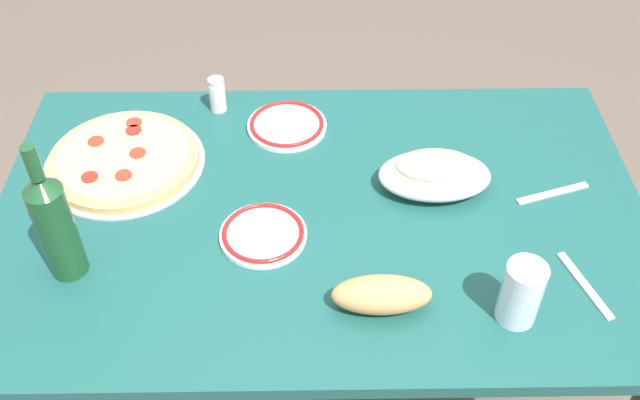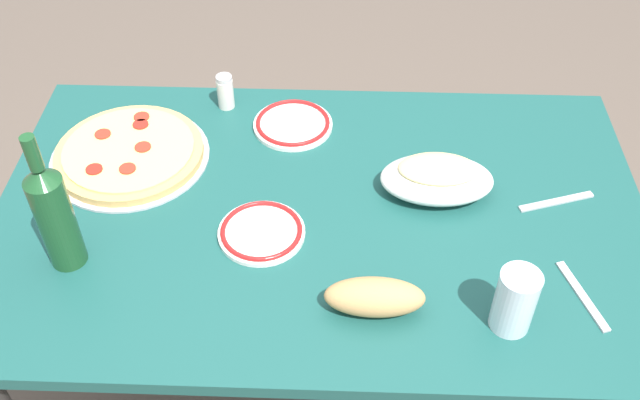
% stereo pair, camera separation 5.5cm
% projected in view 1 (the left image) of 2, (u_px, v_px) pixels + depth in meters
% --- Properties ---
extents(ground_plane, '(8.00, 8.00, 0.00)m').
position_uv_depth(ground_plane, '(320.00, 395.00, 2.05)').
color(ground_plane, brown).
rests_on(ground_plane, ground).
extents(dining_table, '(1.37, 0.86, 0.73)m').
position_uv_depth(dining_table, '(320.00, 248.00, 1.62)').
color(dining_table, '#194C47').
rests_on(dining_table, ground).
extents(pepperoni_pizza, '(0.36, 0.36, 0.03)m').
position_uv_depth(pepperoni_pizza, '(124.00, 160.00, 1.63)').
color(pepperoni_pizza, '#B7B7BC').
rests_on(pepperoni_pizza, dining_table).
extents(baked_pasta_dish, '(0.24, 0.15, 0.08)m').
position_uv_depth(baked_pasta_dish, '(435.00, 173.00, 1.56)').
color(baked_pasta_dish, white).
rests_on(baked_pasta_dish, dining_table).
extents(wine_bottle, '(0.07, 0.07, 0.31)m').
position_uv_depth(wine_bottle, '(55.00, 224.00, 1.33)').
color(wine_bottle, '#194723').
rests_on(wine_bottle, dining_table).
extents(water_glass, '(0.07, 0.07, 0.13)m').
position_uv_depth(water_glass, '(521.00, 293.00, 1.30)').
color(water_glass, silver).
rests_on(water_glass, dining_table).
extents(side_plate_near, '(0.18, 0.18, 0.02)m').
position_uv_depth(side_plate_near, '(263.00, 234.00, 1.48)').
color(side_plate_near, white).
rests_on(side_plate_near, dining_table).
extents(side_plate_far, '(0.19, 0.19, 0.02)m').
position_uv_depth(side_plate_far, '(287.00, 125.00, 1.73)').
color(side_plate_far, white).
rests_on(side_plate_far, dining_table).
extents(bread_loaf, '(0.18, 0.08, 0.07)m').
position_uv_depth(bread_loaf, '(382.00, 295.00, 1.33)').
color(bread_loaf, tan).
rests_on(bread_loaf, dining_table).
extents(spice_shaker, '(0.04, 0.04, 0.09)m').
position_uv_depth(spice_shaker, '(217.00, 95.00, 1.76)').
color(spice_shaker, silver).
rests_on(spice_shaker, dining_table).
extents(fork_left, '(0.17, 0.07, 0.00)m').
position_uv_depth(fork_left, '(553.00, 193.00, 1.57)').
color(fork_left, '#B7B7BC').
rests_on(fork_left, dining_table).
extents(fork_right, '(0.07, 0.17, 0.00)m').
position_uv_depth(fork_right, '(585.00, 285.00, 1.39)').
color(fork_right, '#B7B7BC').
rests_on(fork_right, dining_table).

